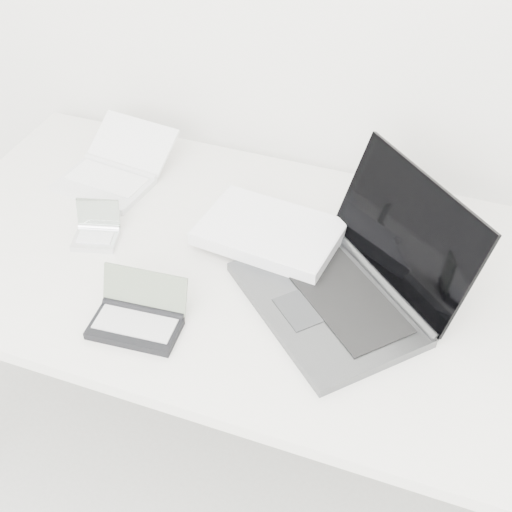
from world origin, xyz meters
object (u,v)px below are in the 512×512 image
(laptop_large, at_px, (318,262))
(netbook_open_white, at_px, (113,172))
(desk, at_px, (275,284))
(palmtop_charcoal, at_px, (138,318))

(laptop_large, relative_size, netbook_open_white, 2.15)
(desk, bearing_deg, laptop_large, 4.63)
(desk, height_order, laptop_large, laptop_large)
(palmtop_charcoal, bearing_deg, netbook_open_white, 119.81)
(desk, xyz_separation_m, netbook_open_white, (-0.49, 0.17, 0.07))
(netbook_open_white, relative_size, palmtop_charcoal, 1.57)
(desk, relative_size, netbook_open_white, 5.57)
(laptop_large, xyz_separation_m, netbook_open_white, (-0.58, 0.16, -0.02))
(laptop_large, xyz_separation_m, palmtop_charcoal, (-0.29, -0.25, -0.02))
(netbook_open_white, bearing_deg, palmtop_charcoal, -48.80)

